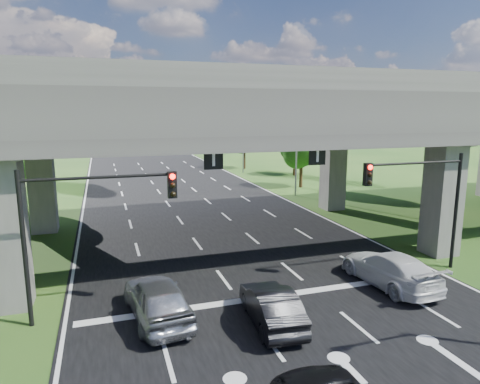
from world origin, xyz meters
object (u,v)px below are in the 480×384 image
signal_right (424,191)px  car_white (389,269)px  streetlight_beyond (240,128)px  car_dark (271,306)px  car_silver (157,298)px  signal_left (85,215)px  streetlight_far (293,135)px

signal_right → car_white: size_ratio=1.11×
streetlight_beyond → car_white: streetlight_beyond is taller
car_dark → car_white: (6.65, 1.72, 0.06)m
signal_right → car_silver: 13.60m
streetlight_beyond → car_silver: size_ratio=2.00×
signal_right → signal_left: size_ratio=1.00×
streetlight_far → car_silver: 26.53m
signal_right → car_dark: size_ratio=1.36×
car_silver → car_dark: size_ratio=1.13×
car_silver → car_white: size_ratio=0.92×
signal_right → streetlight_far: 20.25m
streetlight_beyond → car_dark: (-11.34, -38.72, -5.09)m
signal_right → streetlight_far: (2.27, 20.06, 1.66)m
signal_left → streetlight_beyond: bearing=63.6°
streetlight_far → streetlight_beyond: (0.00, 16.00, 0.00)m
signal_right → car_white: (-2.42, -0.94, -3.37)m
signal_right → streetlight_beyond: streetlight_beyond is taller
signal_right → car_silver: (-13.16, -0.94, -3.31)m
signal_right → car_silver: size_ratio=1.20×
signal_left → car_silver: size_ratio=1.20×
signal_left → car_white: 13.68m
car_white → streetlight_beyond: bearing=-100.4°
signal_right → car_white: 4.26m
car_silver → signal_left: bearing=-26.9°
streetlight_far → car_silver: (-15.43, -21.00, -4.97)m
car_silver → car_white: 10.74m
streetlight_far → streetlight_beyond: size_ratio=1.00×
signal_left → car_white: (13.22, -0.94, -3.37)m
streetlight_beyond → car_silver: (-15.43, -37.00, -4.97)m
streetlight_far → car_dark: size_ratio=2.27×
signal_right → signal_left: 15.65m
streetlight_far → streetlight_beyond: bearing=90.0°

